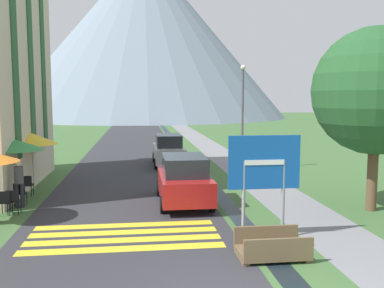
% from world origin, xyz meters
% --- Properties ---
extents(ground_plane, '(160.00, 160.00, 0.00)m').
position_xyz_m(ground_plane, '(0.00, 20.00, 0.00)').
color(ground_plane, '#3D6033').
extents(road, '(6.40, 60.00, 0.01)m').
position_xyz_m(road, '(-2.50, 30.00, 0.00)').
color(road, '#2D2D33').
rests_on(road, ground_plane).
extents(footpath, '(2.20, 60.00, 0.01)m').
position_xyz_m(footpath, '(3.60, 30.00, 0.00)').
color(footpath, slate).
rests_on(footpath, ground_plane).
extents(drainage_channel, '(0.60, 60.00, 0.00)m').
position_xyz_m(drainage_channel, '(1.20, 30.00, 0.00)').
color(drainage_channel, black).
rests_on(drainage_channel, ground_plane).
extents(crosswalk_marking, '(5.44, 2.54, 0.01)m').
position_xyz_m(crosswalk_marking, '(-2.50, 4.44, 0.01)').
color(crosswalk_marking, yellow).
rests_on(crosswalk_marking, ground_plane).
extents(mountain_distant, '(56.02, 56.02, 32.96)m').
position_xyz_m(mountain_distant, '(-0.57, 80.27, 16.48)').
color(mountain_distant, slate).
rests_on(mountain_distant, ground_plane).
extents(road_sign, '(2.04, 0.11, 2.92)m').
position_xyz_m(road_sign, '(1.39, 3.76, 1.94)').
color(road_sign, gray).
rests_on(road_sign, ground_plane).
extents(footbridge, '(1.70, 1.10, 0.65)m').
position_xyz_m(footbridge, '(1.20, 2.35, 0.23)').
color(footbridge, brown).
rests_on(footbridge, ground_plane).
extents(parked_car_near, '(1.90, 4.16, 1.82)m').
position_xyz_m(parked_car_near, '(-0.40, 8.00, 0.91)').
color(parked_car_near, '#A31919').
rests_on(parked_car_near, ground_plane).
extents(parked_car_far, '(1.76, 4.17, 1.82)m').
position_xyz_m(parked_car_far, '(-0.33, 17.07, 0.91)').
color(parked_car_far, '#B2B2B7').
rests_on(parked_car_far, ground_plane).
extents(cafe_chair_near_right, '(0.40, 0.40, 0.85)m').
position_xyz_m(cafe_chair_near_right, '(-6.54, 7.11, 0.51)').
color(cafe_chair_near_right, black).
rests_on(cafe_chair_near_right, ground_plane).
extents(cafe_chair_middle, '(0.40, 0.40, 0.85)m').
position_xyz_m(cafe_chair_middle, '(-6.39, 8.40, 0.51)').
color(cafe_chair_middle, black).
rests_on(cafe_chair_middle, ground_plane).
extents(cafe_chair_far_left, '(0.40, 0.40, 0.85)m').
position_xyz_m(cafe_chair_far_left, '(-6.51, 9.93, 0.51)').
color(cafe_chair_far_left, black).
rests_on(cafe_chair_far_left, ground_plane).
extents(cafe_chair_near_left, '(0.40, 0.40, 0.85)m').
position_xyz_m(cafe_chair_near_left, '(-6.29, 7.22, 0.51)').
color(cafe_chair_near_left, black).
rests_on(cafe_chair_near_left, ground_plane).
extents(cafe_umbrella_middle_green, '(2.08, 2.08, 2.38)m').
position_xyz_m(cafe_umbrella_middle_green, '(-6.60, 8.93, 2.19)').
color(cafe_umbrella_middle_green, '#B7B2A8').
rests_on(cafe_umbrella_middle_green, ground_plane).
extents(cafe_umbrella_rear_yellow, '(2.16, 2.16, 2.44)m').
position_xyz_m(cafe_umbrella_rear_yellow, '(-6.56, 11.23, 2.20)').
color(cafe_umbrella_rear_yellow, '#B7B2A8').
rests_on(cafe_umbrella_rear_yellow, ground_plane).
extents(person_standing_terrace, '(0.32, 0.32, 1.71)m').
position_xyz_m(person_standing_terrace, '(-6.34, 8.15, 0.99)').
color(person_standing_terrace, '#282833').
rests_on(person_standing_terrace, ground_plane).
extents(streetlamp, '(0.28, 0.28, 5.67)m').
position_xyz_m(streetlamp, '(3.52, 14.91, 3.33)').
color(streetlamp, '#515156').
rests_on(streetlamp, ground_plane).
extents(tree_by_path, '(4.39, 4.39, 6.37)m').
position_xyz_m(tree_by_path, '(6.05, 6.23, 4.17)').
color(tree_by_path, brown).
rests_on(tree_by_path, ground_plane).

